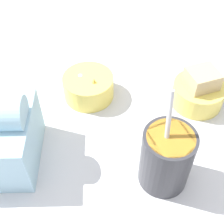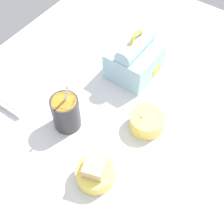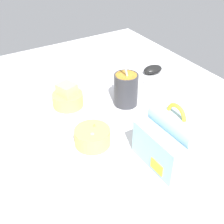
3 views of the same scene
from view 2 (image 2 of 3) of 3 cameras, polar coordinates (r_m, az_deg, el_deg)
desk_surface at (r=94.55cm, az=1.24°, el=-2.68°), size 140.00×110.00×2.00cm
keyboard at (r=107.96cm, az=-12.58°, el=6.99°), size 35.64×13.22×2.10cm
lunch_bag at (r=102.86cm, az=4.15°, el=9.71°), size 16.29×14.31×17.44cm
soup_cup at (r=90.14cm, az=-8.43°, el=-0.05°), size 8.09×8.09×18.53cm
bento_bowl_sandwich at (r=82.87cm, az=-3.08°, el=-11.06°), size 10.29×10.29×8.12cm
bento_bowl_snacks at (r=91.83cm, az=6.37°, el=-1.68°), size 10.25×10.25×5.91cm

